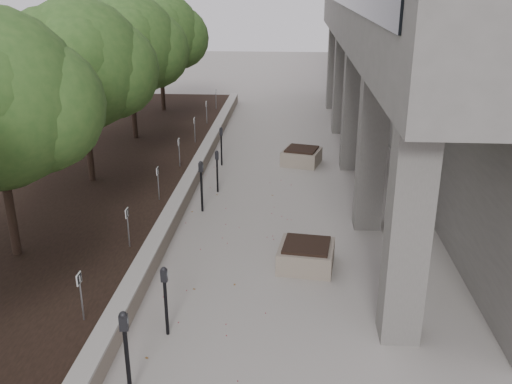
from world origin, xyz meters
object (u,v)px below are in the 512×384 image
(parking_meter_1, at_px, (127,355))
(parking_meter_2, at_px, (166,301))
(planter_back, at_px, (302,156))
(crabapple_tree_4, at_px, (130,67))
(crabapple_tree_5, at_px, (160,52))
(crabapple_tree_3, at_px, (83,92))
(parking_meter_5, at_px, (221,146))
(parking_meter_3, at_px, (202,186))
(planter_front, at_px, (306,255))
(parking_meter_4, at_px, (217,171))

(parking_meter_1, xyz_separation_m, parking_meter_2, (0.23, 1.69, -0.07))
(planter_back, bearing_deg, crabapple_tree_4, 165.42)
(parking_meter_1, bearing_deg, planter_back, 69.39)
(crabapple_tree_4, height_order, crabapple_tree_5, same)
(crabapple_tree_3, relative_size, parking_meter_5, 3.90)
(parking_meter_3, bearing_deg, planter_back, 59.91)
(parking_meter_2, xyz_separation_m, planter_front, (2.62, 2.84, -0.42))
(crabapple_tree_3, height_order, parking_meter_2, crabapple_tree_3)
(crabapple_tree_4, xyz_separation_m, parking_meter_5, (3.66, -2.05, -2.42))
(parking_meter_3, height_order, planter_front, parking_meter_3)
(parking_meter_3, bearing_deg, planter_front, -45.27)
(crabapple_tree_3, bearing_deg, parking_meter_2, -61.62)
(crabapple_tree_4, bearing_deg, crabapple_tree_3, -90.00)
(crabapple_tree_4, distance_m, planter_back, 7.29)
(parking_meter_1, xyz_separation_m, planter_front, (2.85, 4.53, -0.49))
(parking_meter_5, distance_m, planter_front, 7.93)
(crabapple_tree_3, height_order, parking_meter_3, crabapple_tree_3)
(parking_meter_1, xyz_separation_m, parking_meter_5, (-0.03, 11.90, -0.08))
(parking_meter_2, height_order, parking_meter_5, parking_meter_2)
(parking_meter_1, distance_m, parking_meter_5, 11.90)
(parking_meter_1, height_order, parking_meter_3, parking_meter_1)
(crabapple_tree_4, xyz_separation_m, planter_front, (6.54, -9.43, -2.83))
(crabapple_tree_4, distance_m, parking_meter_5, 4.85)
(crabapple_tree_5, height_order, parking_meter_5, crabapple_tree_5)
(crabapple_tree_3, bearing_deg, planter_front, -34.09)
(crabapple_tree_3, height_order, parking_meter_5, crabapple_tree_3)
(parking_meter_2, bearing_deg, parking_meter_5, 90.62)
(parking_meter_2, xyz_separation_m, planter_back, (2.58, 10.58, -0.42))
(crabapple_tree_5, bearing_deg, parking_meter_4, -68.32)
(crabapple_tree_3, xyz_separation_m, planter_front, (6.54, -4.43, -2.83))
(crabapple_tree_4, relative_size, parking_meter_4, 4.05)
(planter_back, bearing_deg, parking_meter_4, -130.86)
(crabapple_tree_4, height_order, planter_back, crabapple_tree_4)
(parking_meter_4, bearing_deg, planter_front, -63.97)
(crabapple_tree_5, relative_size, parking_meter_5, 3.90)
(parking_meter_1, bearing_deg, crabapple_tree_4, 97.11)
(parking_meter_1, height_order, planter_front, parking_meter_1)
(parking_meter_5, bearing_deg, crabapple_tree_4, 140.29)
(crabapple_tree_3, relative_size, parking_meter_1, 3.48)
(crabapple_tree_4, relative_size, planter_front, 4.42)
(crabapple_tree_4, distance_m, crabapple_tree_5, 5.00)
(crabapple_tree_5, height_order, parking_meter_2, crabapple_tree_5)
(crabapple_tree_3, height_order, parking_meter_4, crabapple_tree_3)
(crabapple_tree_3, distance_m, parking_meter_1, 9.96)
(crabapple_tree_3, xyz_separation_m, planter_back, (6.50, 3.31, -2.83))
(parking_meter_4, xyz_separation_m, parking_meter_5, (-0.21, 2.68, 0.03))
(parking_meter_2, distance_m, planter_front, 3.88)
(crabapple_tree_3, relative_size, crabapple_tree_5, 1.00)
(parking_meter_1, bearing_deg, planter_front, 50.09)
(parking_meter_3, distance_m, parking_meter_5, 4.26)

